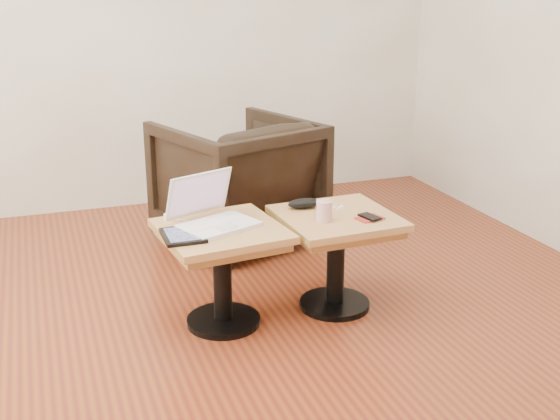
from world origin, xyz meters
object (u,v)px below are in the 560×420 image
object	(u,v)px
side_table_left	(222,252)
striped_cup	(324,211)
armchair	(237,181)
side_table_right	(336,238)
laptop	(212,215)

from	to	relation	value
side_table_left	striped_cup	distance (m)	0.49
armchair	side_table_right	bearing A→B (deg)	81.18
laptop	side_table_left	bearing A→B (deg)	-82.42
side_table_left	armchair	distance (m)	1.08
striped_cup	side_table_left	bearing A→B (deg)	171.39
armchair	striped_cup	bearing A→B (deg)	75.94
striped_cup	side_table_right	bearing A→B (deg)	32.53
side_table_right	laptop	size ratio (longest dim) A/B	1.32
side_table_left	side_table_right	world-z (taller)	same
side_table_right	striped_cup	xyz separation A→B (m)	(-0.09, -0.06, 0.16)
striped_cup	armchair	xyz separation A→B (m)	(-0.09, 1.08, -0.15)
side_table_right	armchair	world-z (taller)	armchair
side_table_left	striped_cup	bearing A→B (deg)	-15.14
side_table_right	armchair	bearing A→B (deg)	97.52
side_table_left	laptop	size ratio (longest dim) A/B	1.39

